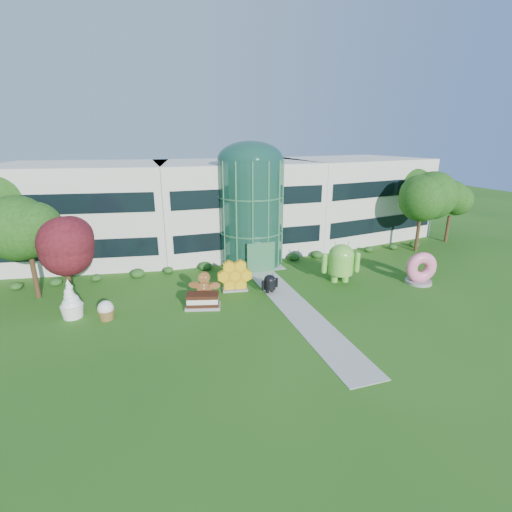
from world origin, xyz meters
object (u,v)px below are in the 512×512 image
object	(u,v)px
android_green	(341,260)
gingerbread	(205,287)
android_black	(270,282)
donut	(420,268)

from	to	relation	value
android_green	gingerbread	world-z (taller)	android_green
gingerbread	android_green	bearing A→B (deg)	25.04
android_black	donut	distance (m)	12.77
android_green	donut	distance (m)	6.60
donut	gingerbread	world-z (taller)	donut
android_black	donut	xyz separation A→B (m)	(12.61, -1.97, 0.51)
donut	gingerbread	bearing A→B (deg)	-176.39
android_green	android_black	size ratio (longest dim) A/B	2.21
donut	android_black	bearing A→B (deg)	-179.27
android_green	android_black	distance (m)	6.57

